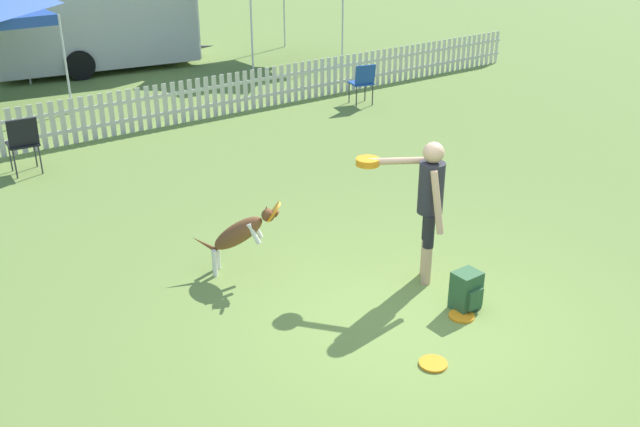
% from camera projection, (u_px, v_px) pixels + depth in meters
% --- Properties ---
extents(ground_plane, '(240.00, 240.00, 0.00)m').
position_uv_depth(ground_plane, '(408.00, 318.00, 7.39)').
color(ground_plane, olive).
extents(handler_person, '(0.70, 1.06, 1.64)m').
position_uv_depth(handler_person, '(426.00, 195.00, 7.73)').
color(handler_person, tan).
rests_on(handler_person, ground_plane).
extents(leaping_dog, '(0.91, 0.80, 0.91)m').
position_uv_depth(leaping_dog, '(241.00, 232.00, 8.05)').
color(leaping_dog, brown).
rests_on(leaping_dog, ground_plane).
extents(frisbee_near_handler, '(0.27, 0.27, 0.02)m').
position_uv_depth(frisbee_near_handler, '(433.00, 364.00, 6.66)').
color(frisbee_near_handler, orange).
rests_on(frisbee_near_handler, ground_plane).
extents(frisbee_near_dog, '(0.27, 0.27, 0.02)m').
position_uv_depth(frisbee_near_dog, '(462.00, 316.00, 7.41)').
color(frisbee_near_dog, orange).
rests_on(frisbee_near_dog, ground_plane).
extents(backpack_on_grass, '(0.28, 0.27, 0.43)m').
position_uv_depth(backpack_on_grass, '(466.00, 291.00, 7.48)').
color(backpack_on_grass, '#2D5633').
rests_on(backpack_on_grass, ground_plane).
extents(picket_fence, '(20.29, 0.04, 0.81)m').
position_uv_depth(picket_fence, '(121.00, 113.00, 12.83)').
color(picket_fence, beige).
rests_on(picket_fence, ground_plane).
extents(folding_chair_blue_left, '(0.47, 0.50, 0.93)m').
position_uv_depth(folding_chair_blue_left, '(23.00, 140.00, 10.93)').
color(folding_chair_blue_left, '#333338').
rests_on(folding_chair_blue_left, ground_plane).
extents(folding_chair_center, '(0.53, 0.55, 0.86)m').
position_uv_depth(folding_chair_center, '(363.00, 80.00, 14.57)').
color(folding_chair_center, '#333338').
rests_on(folding_chair_center, ground_plane).
extents(equipment_trailer, '(5.64, 2.81, 2.58)m').
position_uv_depth(equipment_trailer, '(89.00, 12.00, 17.35)').
color(equipment_trailer, '#B7B7B7').
rests_on(equipment_trailer, ground_plane).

